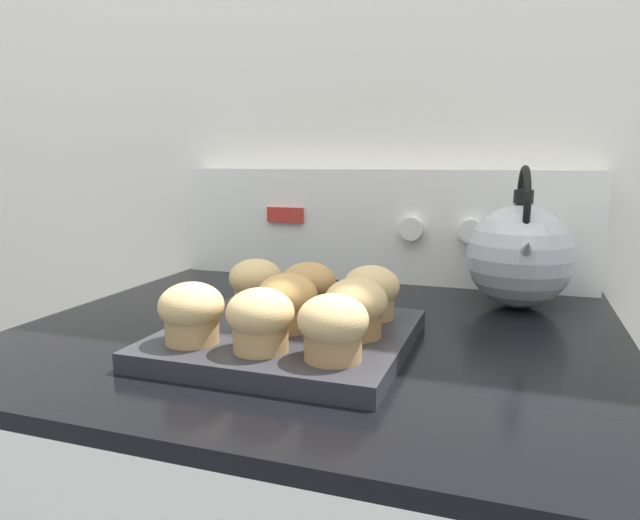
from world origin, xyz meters
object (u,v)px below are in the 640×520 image
(muffin_pan, at_px, (289,338))
(muffin_r0_c0, at_px, (192,312))
(muffin_r1_c1, at_px, (287,301))
(muffin_r0_c1, at_px, (260,319))
(muffin_r2_c2, at_px, (371,292))
(tea_kettle, at_px, (520,254))
(muffin_r0_c2, at_px, (333,327))
(muffin_r1_c2, at_px, (356,307))
(muffin_r2_c1, at_px, (309,287))
(muffin_r2_c0, at_px, (256,283))

(muffin_pan, xyz_separation_m, muffin_r0_c0, (-0.08, -0.08, 0.04))
(muffin_r0_c0, height_order, muffin_r1_c1, same)
(muffin_pan, height_order, muffin_r0_c1, muffin_r0_c1)
(muffin_r2_c2, bearing_deg, tea_kettle, 49.43)
(muffin_r0_c2, distance_m, muffin_r2_c2, 0.16)
(tea_kettle, bearing_deg, muffin_r0_c1, -124.73)
(muffin_r0_c2, bearing_deg, muffin_pan, 134.68)
(muffin_r1_c2, relative_size, muffin_r2_c2, 1.00)
(muffin_r0_c0, xyz_separation_m, muffin_r1_c1, (0.08, 0.08, 0.00))
(muffin_r1_c1, bearing_deg, muffin_r2_c1, 91.42)
(muffin_r0_c1, relative_size, muffin_r2_c0, 1.00)
(muffin_pan, relative_size, muffin_r1_c1, 3.91)
(muffin_r0_c0, distance_m, muffin_r2_c0, 0.16)
(muffin_r0_c1, bearing_deg, muffin_r2_c1, 91.60)
(muffin_r0_c1, xyz_separation_m, tea_kettle, (0.25, 0.37, 0.03))
(muffin_r0_c1, relative_size, muffin_r2_c2, 1.00)
(tea_kettle, bearing_deg, muffin_r0_c2, -115.43)
(muffin_r1_c1, xyz_separation_m, muffin_r1_c2, (0.08, 0.00, 0.00))
(muffin_r2_c2, distance_m, tea_kettle, 0.27)
(muffin_r2_c0, bearing_deg, muffin_pan, -44.64)
(muffin_pan, height_order, muffin_r2_c1, muffin_r2_c1)
(muffin_r1_c1, height_order, tea_kettle, tea_kettle)
(muffin_r0_c1, relative_size, muffin_r1_c2, 1.00)
(muffin_r0_c2, bearing_deg, muffin_r2_c0, 135.01)
(muffin_r2_c0, bearing_deg, tea_kettle, 31.90)
(muffin_r1_c2, height_order, muffin_r2_c2, same)
(muffin_r2_c2, relative_size, tea_kettle, 0.34)
(muffin_r1_c2, xyz_separation_m, muffin_r2_c0, (-0.16, 0.08, 0.00))
(muffin_r0_c1, xyz_separation_m, muffin_r0_c2, (0.08, -0.00, 0.00))
(muffin_r0_c0, bearing_deg, muffin_pan, 44.69)
(muffin_r1_c2, bearing_deg, tea_kettle, 58.78)
(muffin_pan, distance_m, muffin_r2_c0, 0.12)
(muffin_r2_c1, distance_m, tea_kettle, 0.33)
(muffin_r0_c0, relative_size, muffin_r1_c2, 1.00)
(muffin_pan, bearing_deg, muffin_r0_c1, -88.74)
(muffin_r2_c0, distance_m, tea_kettle, 0.40)
(muffin_r0_c1, distance_m, muffin_r2_c2, 0.18)
(muffin_pan, height_order, muffin_r2_c2, muffin_r2_c2)
(muffin_r0_c0, height_order, muffin_r2_c2, same)
(muffin_r0_c1, distance_m, muffin_r1_c2, 0.11)
(muffin_r0_c1, height_order, muffin_r1_c2, same)
(muffin_r2_c0, bearing_deg, muffin_r0_c0, -90.81)
(muffin_r0_c1, height_order, muffin_r2_c0, same)
(muffin_r0_c2, height_order, muffin_r2_c1, same)
(muffin_r0_c0, height_order, muffin_r2_c0, same)
(muffin_r0_c0, bearing_deg, muffin_r2_c2, 44.86)
(muffin_pan, bearing_deg, muffin_r2_c2, 45.02)
(muffin_r0_c0, xyz_separation_m, muffin_r2_c1, (0.08, 0.16, 0.00))
(muffin_pan, distance_m, muffin_r0_c2, 0.12)
(muffin_r2_c0, bearing_deg, muffin_r1_c2, -26.02)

